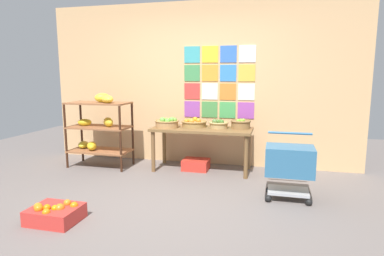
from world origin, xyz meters
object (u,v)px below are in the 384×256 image
(banana_shelf_unit, at_px, (99,125))
(fruit_basket_back_left, at_px, (241,124))
(shopping_cart, at_px, (289,163))
(fruit_basket_left, at_px, (167,123))
(display_table, at_px, (202,133))
(fruit_basket_right, at_px, (219,124))
(orange_crate_foreground, at_px, (55,213))
(produce_crate_under_table, at_px, (196,165))
(fruit_basket_back_right, at_px, (194,123))

(banana_shelf_unit, xyz_separation_m, fruit_basket_back_left, (2.25, 0.28, 0.07))
(banana_shelf_unit, height_order, shopping_cart, banana_shelf_unit)
(fruit_basket_left, bearing_deg, display_table, 8.97)
(shopping_cart, bearing_deg, fruit_basket_right, 144.39)
(banana_shelf_unit, relative_size, orange_crate_foreground, 2.44)
(produce_crate_under_table, xyz_separation_m, orange_crate_foreground, (-0.95, -2.16, 0.01))
(fruit_basket_right, xyz_separation_m, produce_crate_under_table, (-0.35, -0.05, -0.65))
(fruit_basket_back_left, xyz_separation_m, produce_crate_under_table, (-0.68, -0.10, -0.66))
(fruit_basket_right, bearing_deg, display_table, -167.05)
(fruit_basket_left, bearing_deg, fruit_basket_right, 10.26)
(fruit_basket_left, distance_m, produce_crate_under_table, 0.79)
(fruit_basket_back_left, bearing_deg, shopping_cart, -56.41)
(produce_crate_under_table, bearing_deg, orange_crate_foreground, -113.74)
(banana_shelf_unit, relative_size, display_table, 0.78)
(fruit_basket_left, height_order, produce_crate_under_table, fruit_basket_left)
(produce_crate_under_table, bearing_deg, banana_shelf_unit, -173.39)
(shopping_cart, bearing_deg, produce_crate_under_table, 154.05)
(fruit_basket_back_left, xyz_separation_m, shopping_cart, (0.69, -1.03, -0.30))
(shopping_cart, bearing_deg, display_table, 152.30)
(fruit_basket_back_right, height_order, produce_crate_under_table, fruit_basket_back_right)
(orange_crate_foreground, distance_m, shopping_cart, 2.64)
(fruit_basket_left, height_order, shopping_cart, fruit_basket_left)
(fruit_basket_right, distance_m, orange_crate_foreground, 2.64)
(banana_shelf_unit, bearing_deg, fruit_basket_right, 6.93)
(fruit_basket_back_right, height_order, shopping_cart, fruit_basket_back_right)
(fruit_basket_back_right, relative_size, orange_crate_foreground, 0.82)
(fruit_basket_left, bearing_deg, shopping_cart, -25.03)
(banana_shelf_unit, distance_m, fruit_basket_right, 1.93)
(display_table, relative_size, orange_crate_foreground, 3.14)
(fruit_basket_left, distance_m, fruit_basket_right, 0.80)
(orange_crate_foreground, bearing_deg, fruit_basket_back_right, 68.27)
(banana_shelf_unit, relative_size, fruit_basket_right, 3.96)
(display_table, height_order, orange_crate_foreground, display_table)
(display_table, relative_size, fruit_basket_back_right, 3.83)
(shopping_cart, bearing_deg, fruit_basket_back_right, 152.66)
(fruit_basket_back_right, xyz_separation_m, fruit_basket_right, (0.40, -0.04, 0.00))
(display_table, relative_size, fruit_basket_back_left, 4.92)
(banana_shelf_unit, bearing_deg, fruit_basket_back_right, 10.12)
(fruit_basket_back_right, distance_m, fruit_basket_back_left, 0.73)
(display_table, bearing_deg, banana_shelf_unit, -173.99)
(fruit_basket_back_right, xyz_separation_m, fruit_basket_back_left, (0.73, 0.01, 0.01))
(banana_shelf_unit, distance_m, fruit_basket_left, 1.14)
(produce_crate_under_table, relative_size, shopping_cart, 0.51)
(fruit_basket_back_right, bearing_deg, display_table, -32.52)
(fruit_basket_left, xyz_separation_m, produce_crate_under_table, (0.44, 0.09, -0.66))
(display_table, xyz_separation_m, orange_crate_foreground, (-1.04, -2.15, -0.50))
(display_table, bearing_deg, fruit_basket_back_left, 10.57)
(display_table, distance_m, shopping_cart, 1.58)
(fruit_basket_back_left, distance_m, produce_crate_under_table, 0.95)
(fruit_basket_right, bearing_deg, fruit_basket_back_left, 8.75)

